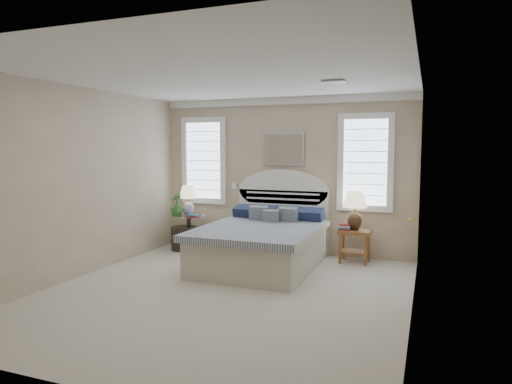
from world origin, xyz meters
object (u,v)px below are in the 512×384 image
(bed, at_px, (264,241))
(lamp_right, at_px, (355,206))
(side_table_left, at_px, (189,228))
(floor_pot, at_px, (184,238))
(lamp_left, at_px, (188,197))
(nightstand_right, at_px, (355,239))

(bed, bearing_deg, lamp_right, 28.63)
(side_table_left, xyz_separation_m, floor_pot, (-0.08, -0.05, -0.18))
(lamp_right, bearing_deg, lamp_left, -177.61)
(floor_pot, bearing_deg, side_table_left, 35.96)
(floor_pot, bearing_deg, lamp_right, 3.19)
(nightstand_right, distance_m, floor_pot, 3.03)
(bed, distance_m, nightstand_right, 1.47)
(side_table_left, xyz_separation_m, lamp_left, (-0.00, -0.01, 0.57))
(side_table_left, xyz_separation_m, lamp_right, (2.94, 0.11, 0.53))
(side_table_left, distance_m, lamp_right, 2.99)
(floor_pot, relative_size, lamp_right, 0.73)
(floor_pot, distance_m, lamp_right, 3.10)
(bed, distance_m, lamp_left, 1.84)
(side_table_left, distance_m, nightstand_right, 2.95)
(floor_pot, relative_size, lamp_left, 0.85)
(nightstand_right, bearing_deg, lamp_right, 119.48)
(nightstand_right, xyz_separation_m, lamp_left, (-2.95, -0.11, 0.57))
(side_table_left, relative_size, floor_pot, 1.37)
(nightstand_right, bearing_deg, lamp_left, -177.87)
(lamp_right, bearing_deg, bed, -151.37)
(side_table_left, relative_size, lamp_right, 1.00)
(floor_pot, xyz_separation_m, lamp_right, (3.02, 0.17, 0.71))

